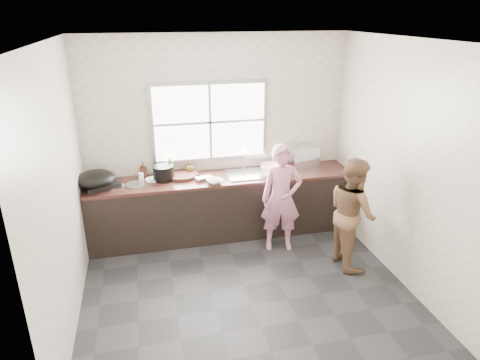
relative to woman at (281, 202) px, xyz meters
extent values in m
cube|color=#262629|center=(-0.66, -0.74, -0.67)|extent=(3.60, 3.20, 0.01)
cube|color=silver|center=(-0.66, -0.74, 2.04)|extent=(3.60, 3.20, 0.01)
cube|color=beige|center=(-0.66, 0.87, 0.69)|extent=(3.60, 0.01, 2.70)
cube|color=beige|center=(-2.47, -0.74, 0.69)|extent=(0.01, 3.20, 2.70)
cube|color=beige|center=(1.14, -0.74, 0.69)|extent=(0.01, 3.20, 2.70)
cube|color=beige|center=(-0.66, -2.34, 0.69)|extent=(3.60, 0.01, 2.70)
cube|color=black|center=(-0.66, 0.55, -0.25)|extent=(3.60, 0.62, 0.82)
cube|color=#3C1E18|center=(-0.66, 0.55, 0.18)|extent=(3.60, 0.64, 0.04)
cube|color=silver|center=(-0.31, 0.55, 0.20)|extent=(0.55, 0.45, 0.02)
cylinder|color=silver|center=(-0.31, 0.75, 0.35)|extent=(0.02, 0.02, 0.30)
cube|color=#9EA0A5|center=(-0.76, 0.85, 0.89)|extent=(1.60, 0.05, 1.10)
cube|color=white|center=(-0.76, 0.83, 0.89)|extent=(1.50, 0.01, 1.00)
imported|color=pink|center=(0.00, 0.00, 0.00)|extent=(0.53, 0.40, 1.33)
imported|color=brown|center=(0.72, -0.54, 0.02)|extent=(0.53, 0.68, 1.38)
cylinder|color=#341B14|center=(-1.19, 0.69, 0.22)|extent=(0.52, 0.52, 0.04)
cube|color=#B8BABF|center=(-0.92, 0.49, 0.24)|extent=(0.25, 0.17, 0.01)
imported|color=silver|center=(-0.80, 0.34, 0.22)|extent=(0.26, 0.26, 0.05)
imported|color=white|center=(0.04, 0.66, 0.23)|extent=(0.24, 0.24, 0.07)
imported|color=white|center=(-0.11, 0.41, 0.22)|extent=(0.21, 0.21, 0.06)
cylinder|color=black|center=(-1.44, 0.61, 0.29)|extent=(0.35, 0.35, 0.20)
cylinder|color=white|center=(-1.58, 0.64, 0.20)|extent=(0.23, 0.23, 0.02)
imported|color=#43812A|center=(-1.33, 0.78, 0.34)|extent=(0.13, 0.13, 0.29)
imported|color=#3F1F0F|center=(-1.69, 0.78, 0.29)|extent=(0.09, 0.09, 0.19)
imported|color=#432D10|center=(-1.06, 0.78, 0.27)|extent=(0.15, 0.15, 0.15)
cylinder|color=white|center=(-1.73, 0.68, 0.24)|extent=(0.08, 0.08, 0.10)
cube|color=black|center=(-2.25, 0.58, 0.23)|extent=(0.55, 0.55, 0.06)
ellipsoid|color=black|center=(-2.28, 0.45, 0.35)|extent=(0.54, 0.54, 0.19)
cube|color=silver|center=(0.53, 0.68, 0.35)|extent=(0.45, 0.35, 0.30)
cylinder|color=silver|center=(-2.05, 0.51, 0.20)|extent=(0.29, 0.29, 0.01)
cylinder|color=#A7A8AE|center=(-1.80, 0.51, 0.20)|extent=(0.30, 0.30, 0.01)
camera|label=1|loc=(-1.65, -4.75, 2.29)|focal=32.00mm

